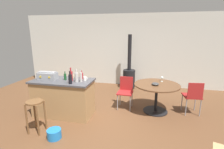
{
  "coord_description": "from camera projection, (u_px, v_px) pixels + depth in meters",
  "views": [
    {
      "loc": [
        1.02,
        -3.53,
        2.04
      ],
      "look_at": [
        0.09,
        0.6,
        0.98
      ],
      "focal_mm": 27.3,
      "sensor_mm": 36.0,
      "label": 1
    }
  ],
  "objects": [
    {
      "name": "folding_chair_near",
      "position": [
        126.0,
        90.0,
        4.64
      ],
      "size": [
        0.41,
        0.41,
        0.85
      ],
      "color": "maroon",
      "rests_on": "ground_plane"
    },
    {
      "name": "bottle_5",
      "position": [
        81.0,
        77.0,
        3.94
      ],
      "size": [
        0.06,
        0.06,
        0.31
      ],
      "color": "#B7B2AD",
      "rests_on": "kitchen_island"
    },
    {
      "name": "back_wall",
      "position": [
        123.0,
        50.0,
        6.55
      ],
      "size": [
        8.0,
        0.1,
        2.7
      ],
      "primitive_type": "cube",
      "color": "beige",
      "rests_on": "ground_plane"
    },
    {
      "name": "bottle_1",
      "position": [
        82.0,
        76.0,
        4.21
      ],
      "size": [
        0.07,
        0.07,
        0.21
      ],
      "color": "maroon",
      "rests_on": "kitchen_island"
    },
    {
      "name": "folding_chair_far",
      "position": [
        193.0,
        95.0,
        4.23
      ],
      "size": [
        0.45,
        0.45,
        0.86
      ],
      "color": "maroon",
      "rests_on": "ground_plane"
    },
    {
      "name": "wood_stove",
      "position": [
        129.0,
        76.0,
        6.22
      ],
      "size": [
        0.44,
        0.45,
        1.96
      ],
      "color": "black",
      "rests_on": "ground_plane"
    },
    {
      "name": "dining_table",
      "position": [
        157.0,
        91.0,
        4.36
      ],
      "size": [
        1.14,
        1.14,
        0.75
      ],
      "color": "black",
      "rests_on": "ground_plane"
    },
    {
      "name": "cup_1",
      "position": [
        85.0,
        79.0,
        4.08
      ],
      "size": [
        0.12,
        0.08,
        0.09
      ],
      "color": "white",
      "rests_on": "kitchen_island"
    },
    {
      "name": "ground_plane",
      "position": [
        103.0,
        120.0,
        4.05
      ],
      "size": [
        8.8,
        8.8,
        0.0
      ],
      "primitive_type": "plane",
      "color": "brown"
    },
    {
      "name": "wooden_stool",
      "position": [
        35.0,
        110.0,
        3.47
      ],
      "size": [
        0.33,
        0.33,
        0.69
      ],
      "color": "brown",
      "rests_on": "ground_plane"
    },
    {
      "name": "bottle_0",
      "position": [
        65.0,
        77.0,
        4.12
      ],
      "size": [
        0.06,
        0.06,
        0.21
      ],
      "color": "#194C23",
      "rests_on": "kitchen_island"
    },
    {
      "name": "serving_bowl",
      "position": [
        155.0,
        84.0,
        4.23
      ],
      "size": [
        0.18,
        0.18,
        0.07
      ],
      "primitive_type": "ellipsoid",
      "color": "#383838",
      "rests_on": "dining_table"
    },
    {
      "name": "kitchen_island",
      "position": [
        64.0,
        97.0,
        4.24
      ],
      "size": [
        1.47,
        0.74,
        0.91
      ],
      "color": "#A37A4C",
      "rests_on": "ground_plane"
    },
    {
      "name": "plastic_bucket",
      "position": [
        54.0,
        134.0,
        3.34
      ],
      "size": [
        0.28,
        0.28,
        0.18
      ],
      "primitive_type": "cylinder",
      "color": "blue",
      "rests_on": "ground_plane"
    },
    {
      "name": "wine_glass",
      "position": [
        162.0,
        78.0,
        4.53
      ],
      "size": [
        0.07,
        0.07,
        0.14
      ],
      "color": "silver",
      "rests_on": "dining_table"
    },
    {
      "name": "cup_0",
      "position": [
        72.0,
        77.0,
        4.27
      ],
      "size": [
        0.12,
        0.08,
        0.09
      ],
      "color": "tan",
      "rests_on": "kitchen_island"
    },
    {
      "name": "bottle_3",
      "position": [
        76.0,
        77.0,
        3.94
      ],
      "size": [
        0.08,
        0.08,
        0.3
      ],
      "color": "#B7B2AD",
      "rests_on": "kitchen_island"
    },
    {
      "name": "bottle_4",
      "position": [
        70.0,
        79.0,
        3.81
      ],
      "size": [
        0.08,
        0.08,
        0.29
      ],
      "color": "black",
      "rests_on": "kitchen_island"
    },
    {
      "name": "toolbox",
      "position": [
        47.0,
        76.0,
        4.17
      ],
      "size": [
        0.47,
        0.24,
        0.19
      ],
      "color": "gray",
      "rests_on": "kitchen_island"
    },
    {
      "name": "bottle_2",
      "position": [
        71.0,
        76.0,
        4.04
      ],
      "size": [
        0.08,
        0.08,
        0.32
      ],
      "color": "maroon",
      "rests_on": "kitchen_island"
    }
  ]
}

